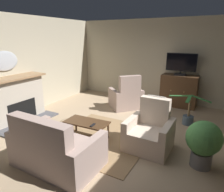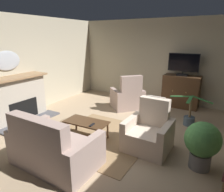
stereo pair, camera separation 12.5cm
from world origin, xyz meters
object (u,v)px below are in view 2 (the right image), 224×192
Objects in this scene: armchair_facing_sofa at (149,133)px; tv_cabinet at (181,92)px; television at (183,64)px; sofa_floral at (53,149)px; wall_mirror_oval at (7,61)px; tv_remote at (92,125)px; armchair_in_far_corner at (128,98)px; potted_plant_leafy_by_curtain at (189,117)px; coffee_table at (86,123)px; potted_plant_tall_palm_by_window at (202,142)px; fireplace at (18,99)px; cat at (67,121)px.

tv_cabinet is at bearing 90.47° from armchair_facing_sofa.
sofa_floral is at bearing -105.72° from television.
wall_mirror_oval is 4.41× the size of tv_remote.
armchair_in_far_corner reaches higher than potted_plant_leafy_by_curtain.
armchair_facing_sofa is at bearing -74.59° from tv_remote.
wall_mirror_oval reaches higher than tv_remote.
coffee_table is 0.82× the size of armchair_in_far_corner.
armchair_in_far_corner reaches higher than potted_plant_tall_palm_by_window.
fireplace is 9.92× the size of tv_remote.
armchair_facing_sofa is at bearing -53.63° from armchair_in_far_corner.
potted_plant_leafy_by_curtain reaches higher than cat.
wall_mirror_oval is 4.08m from armchair_facing_sofa.
sofa_floral is 1.48× the size of armchair_facing_sofa.
tv_remote is at bearing -159.41° from armchair_facing_sofa.
television is 1.08× the size of potted_plant_tall_palm_by_window.
wall_mirror_oval is 5.00m from potted_plant_leafy_by_curtain.
coffee_table is 2.67m from potted_plant_leafy_by_curtain.
tv_cabinet is 0.92× the size of armchair_in_far_corner.
armchair_facing_sofa is at bearing 170.63° from potted_plant_tall_palm_by_window.
tv_remote is 0.20× the size of potted_plant_tall_palm_by_window.
armchair_in_far_corner is 1.99m from potted_plant_leafy_by_curtain.
television is at bearing 112.17° from potted_plant_leafy_by_curtain.
tv_remote is (2.74, -0.03, -1.19)m from wall_mirror_oval.
potted_plant_tall_palm_by_window is at bearing 3.59° from coffee_table.
armchair_in_far_corner is (2.17, 2.35, -0.24)m from fireplace.
fireplace is at bearing -136.91° from tv_cabinet.
potted_plant_leafy_by_curtain is (1.95, -0.37, -0.12)m from armchair_in_far_corner.
wall_mirror_oval reaches higher than fireplace.
coffee_table is 0.98× the size of armchair_facing_sofa.
sofa_floral is 1.80m from cat.
wall_mirror_oval reaches higher than television.
fireplace reaches higher than armchair_facing_sofa.
tv_cabinet is 3.29m from potted_plant_tall_palm_by_window.
sofa_floral is at bearing -86.60° from armchair_in_far_corner.
tv_remote is 0.14× the size of armchair_in_far_corner.
coffee_table is 1.39m from armchair_facing_sofa.
tv_remote is 0.17× the size of armchair_facing_sofa.
armchair_in_far_corner is (2.42, 2.35, -1.27)m from wall_mirror_oval.
potted_plant_tall_palm_by_window is at bearing -88.36° from tv_remote.
armchair_in_far_corner reaches higher than sofa_floral.
tv_cabinet is 1.22× the size of television.
television reaches higher than sofa_floral.
fireplace is at bearing -137.37° from television.
armchair_facing_sofa is at bearing 13.06° from coffee_table.
television is 5.44× the size of tv_remote.
potted_plant_leafy_by_curtain is at bearing 45.51° from coffee_table.
armchair_in_far_corner is 1.18× the size of potted_plant_leafy_by_curtain.
coffee_table is 0.27m from tv_remote.
wall_mirror_oval is 3.09m from sofa_floral.
wall_mirror_oval is 0.75× the size of coffee_table.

